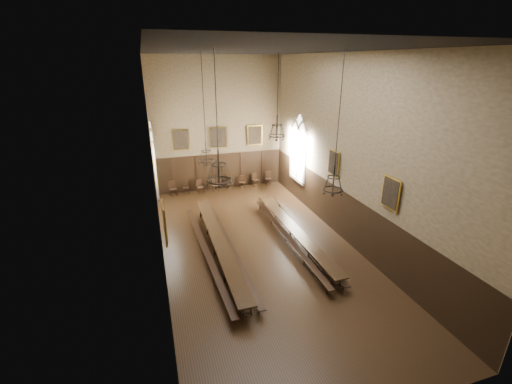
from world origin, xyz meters
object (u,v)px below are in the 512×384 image
chair_4 (230,185)px  chair_6 (255,182)px  chair_7 (268,181)px  chair_2 (200,188)px  bench_right_inner (286,237)px  chandelier_back_right (277,131)px  chair_3 (215,187)px  bench_left_outer (206,253)px  table_right (294,235)px  chair_5 (242,184)px  bench_left_inner (230,248)px  chandelier_back_left (206,153)px  table_left (220,247)px  chair_1 (186,190)px  chandelier_front_right (334,181)px  chair_0 (173,191)px  bench_right_outer (304,235)px  chandelier_front_left (219,173)px

chair_4 → chair_6: chair_6 is taller
chair_7 → chair_2: bearing=-167.7°
bench_right_inner → chair_4: size_ratio=10.38×
chandelier_back_right → chair_3: bearing=112.5°
chair_6 → chair_2: bearing=167.9°
bench_left_outer → chair_2: chair_2 is taller
table_right → chair_5: chair_5 is taller
bench_left_inner → chair_6: size_ratio=9.81×
chair_2 → chandelier_back_left: chandelier_back_left is taller
bench_left_inner → chair_6: bearing=65.2°
table_left → chair_1: bearing=93.6°
table_right → chandelier_back_left: chandelier_back_left is taller
table_left → chandelier_front_right: (4.04, -2.93, 3.89)m
table_left → chair_3: 8.57m
chandelier_front_right → chair_5: bearing=93.0°
chair_6 → chandelier_back_left: (-4.48, -6.20, 4.08)m
bench_left_inner → chandelier_back_right: bearing=39.8°
chair_7 → chair_0: bearing=-167.4°
table_left → chair_0: 8.58m
bench_right_outer → chair_1: chair_1 is taller
bench_right_outer → chandelier_back_left: (-4.45, 2.28, 4.10)m
table_left → chair_0: chair_0 is taller
chair_0 → chair_4: bearing=-14.0°
chair_1 → chair_0: bearing=-165.8°
chair_1 → chandelier_front_left: (0.17, -11.12, 4.64)m
bench_left_inner → chair_2: size_ratio=10.14×
chandelier_front_left → chair_4: bearing=75.3°
chandelier_front_left → chandelier_front_right: 4.48m
table_left → bench_right_inner: size_ratio=1.04×
bench_right_outer → bench_left_inner: bearing=-177.9°
chandelier_back_left → chair_3: bearing=76.4°
bench_right_inner → chair_1: chair_1 is taller
chandelier_front_left → bench_left_inner: bearing=70.7°
table_left → chair_4: size_ratio=10.84×
chair_0 → chandelier_front_right: bearing=-79.5°
chair_2 → chair_6: size_ratio=0.97×
chandelier_back_right → chandelier_back_left: bearing=-174.8°
table_right → chair_0: (-5.33, 8.29, -0.05)m
chair_3 → chandelier_front_left: (-1.84, -10.98, 4.63)m
bench_left_inner → chair_1: chair_1 is taller
table_right → bench_left_inner: (-3.39, -0.22, -0.08)m
bench_left_outer → chair_1: chair_1 is taller
bench_right_outer → chair_5: chair_5 is taller
chair_7 → chandelier_front_left: size_ratio=0.22×
bench_left_outer → chandelier_back_right: chandelier_back_right is taller
table_right → chair_5: (-0.44, 8.33, -0.09)m
chair_3 → chandelier_back_right: 7.91m
bench_right_outer → chair_5: size_ratio=10.76×
table_left → chandelier_back_right: 6.73m
chair_3 → chair_0: bearing=171.3°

